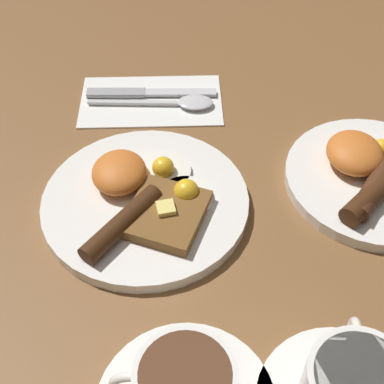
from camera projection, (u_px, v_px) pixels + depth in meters
name	position (u px, v px, depth m)	size (l,w,h in m)	color
ground_plane	(146.00, 207.00, 0.64)	(3.00, 3.00, 0.00)	brown
breakfast_plate_near	(145.00, 199.00, 0.63)	(0.24, 0.24, 0.05)	white
breakfast_plate_far	(372.00, 175.00, 0.65)	(0.22, 0.22, 0.05)	white
napkin	(151.00, 100.00, 0.77)	(0.12, 0.20, 0.01)	white
knife	(144.00, 93.00, 0.78)	(0.02, 0.19, 0.01)	silver
spoon	(183.00, 102.00, 0.76)	(0.04, 0.18, 0.01)	silver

